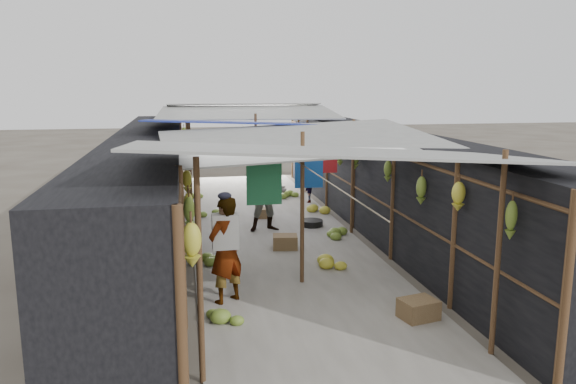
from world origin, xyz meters
TOP-DOWN VIEW (x-y plane):
  - ground at (0.00, 0.00)m, footprint 80.00×80.00m
  - aisle_slab at (0.00, 6.50)m, footprint 3.60×16.00m
  - stall_left at (-2.70, 6.50)m, footprint 1.40×15.00m
  - stall_right at (2.70, 6.50)m, footprint 1.40×15.00m
  - crate_near at (0.08, 5.03)m, footprint 0.55×0.47m
  - crate_mid at (1.34, 1.19)m, footprint 0.59×0.51m
  - crate_back at (0.04, 7.83)m, footprint 0.43×0.36m
  - black_basin at (1.04, 6.77)m, footprint 0.54×0.54m
  - vendor_elderly at (-1.34, 2.35)m, footprint 0.74×0.69m
  - shopper_blue at (-0.04, 6.56)m, footprint 0.93×0.75m
  - vendor_seated at (1.56, 9.47)m, footprint 0.35×0.57m
  - market_canopy at (0.03, 6.84)m, footprint 5.62×15.20m
  - hanging_bananas at (0.09, 6.57)m, footprint 3.96×14.21m
  - floor_bananas at (-0.18, 6.66)m, footprint 3.76×9.60m

SIDE VIEW (x-z plane):
  - ground at x=0.00m, z-range 0.00..0.00m
  - aisle_slab at x=0.00m, z-range 0.00..0.02m
  - black_basin at x=1.04m, z-range 0.00..0.16m
  - crate_back at x=0.04m, z-range 0.00..0.26m
  - floor_bananas at x=-0.18m, z-range -0.02..0.31m
  - crate_near at x=0.08m, z-range 0.00..0.30m
  - crate_mid at x=1.34m, z-range 0.00..0.31m
  - vendor_seated at x=1.56m, z-range 0.00..0.86m
  - vendor_elderly at x=-1.34m, z-range 0.00..1.69m
  - shopper_blue at x=-0.04m, z-range 0.00..1.78m
  - stall_left at x=-2.70m, z-range 0.00..2.30m
  - stall_right at x=2.70m, z-range 0.00..2.30m
  - hanging_bananas at x=0.09m, z-range 1.24..2.11m
  - market_canopy at x=0.03m, z-range 1.02..3.79m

